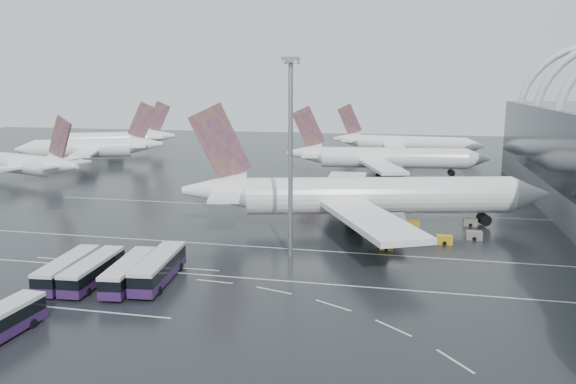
% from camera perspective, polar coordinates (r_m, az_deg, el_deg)
% --- Properties ---
extents(ground, '(420.00, 420.00, 0.00)m').
position_cam_1_polar(ground, '(75.13, 0.31, -8.54)').
color(ground, black).
rests_on(ground, ground).
extents(lane_marking_near, '(120.00, 0.25, 0.01)m').
position_cam_1_polar(lane_marking_near, '(73.29, -0.02, -9.05)').
color(lane_marking_near, silver).
rests_on(lane_marking_near, ground).
extents(lane_marking_mid, '(120.00, 0.25, 0.01)m').
position_cam_1_polar(lane_marking_mid, '(86.31, 1.96, -5.90)').
color(lane_marking_mid, silver).
rests_on(lane_marking_mid, ground).
extents(lane_marking_far, '(120.00, 0.25, 0.01)m').
position_cam_1_polar(lane_marking_far, '(113.06, 4.48, -1.82)').
color(lane_marking_far, silver).
rests_on(lane_marking_far, ground).
extents(bus_bay_line_south, '(28.00, 0.25, 0.01)m').
position_cam_1_polar(bus_bay_line_south, '(70.41, -22.47, -10.80)').
color(bus_bay_line_south, silver).
rests_on(bus_bay_line_south, ground).
extents(bus_bay_line_north, '(28.00, 0.25, 0.01)m').
position_cam_1_polar(bus_bay_line_north, '(83.17, -16.22, -7.02)').
color(bus_bay_line_north, silver).
rests_on(bus_bay_line_north, ground).
extents(airliner_main, '(64.06, 55.35, 21.91)m').
position_cam_1_polar(airliner_main, '(99.23, 7.42, -0.47)').
color(airliner_main, white).
rests_on(airliner_main, ground).
extents(airliner_gate_b, '(54.61, 48.82, 18.95)m').
position_cam_1_polar(airliner_gate_b, '(155.43, 9.61, 3.39)').
color(airliner_gate_b, white).
rests_on(airliner_gate_b, ground).
extents(airliner_gate_c, '(50.41, 46.19, 17.95)m').
position_cam_1_polar(airliner_gate_c, '(194.68, 11.62, 4.78)').
color(airliner_gate_c, white).
rests_on(airliner_gate_c, ground).
extents(jet_remote_west, '(39.72, 32.28, 17.55)m').
position_cam_1_polar(jet_remote_west, '(157.92, -25.09, 2.53)').
color(jet_remote_west, white).
rests_on(jet_remote_west, ground).
extents(jet_remote_mid, '(43.03, 35.06, 19.31)m').
position_cam_1_polar(jet_remote_mid, '(184.84, -19.20, 4.22)').
color(jet_remote_mid, white).
rests_on(jet_remote_mid, ground).
extents(jet_remote_far, '(40.52, 33.12, 18.59)m').
position_cam_1_polar(jet_remote_far, '(211.79, -16.96, 5.11)').
color(jet_remote_far, white).
rests_on(jet_remote_far, ground).
extents(bus_row_near_a, '(4.06, 12.98, 3.14)m').
position_cam_1_polar(bus_row_near_a, '(77.68, -21.47, -7.32)').
color(bus_row_near_a, '#2C133D').
rests_on(bus_row_near_a, ground).
extents(bus_row_near_b, '(3.70, 12.88, 3.13)m').
position_cam_1_polar(bus_row_near_b, '(76.14, -19.18, -7.54)').
color(bus_row_near_b, '#2C133D').
rests_on(bus_row_near_b, ground).
extents(bus_row_near_c, '(4.37, 13.01, 3.14)m').
position_cam_1_polar(bus_row_near_c, '(74.29, -15.86, -7.80)').
color(bus_row_near_c, '#2C133D').
rests_on(bus_row_near_c, ground).
extents(bus_row_near_d, '(4.64, 14.20, 3.43)m').
position_cam_1_polar(bus_row_near_d, '(74.40, -13.00, -7.50)').
color(bus_row_near_d, '#2C133D').
rests_on(bus_row_near_d, ground).
extents(floodlight_mast, '(2.20, 2.20, 28.65)m').
position_cam_1_polar(floodlight_mast, '(79.70, 0.26, 5.90)').
color(floodlight_mast, gray).
rests_on(floodlight_mast, ground).
extents(gse_cart_belly_a, '(2.49, 1.47, 1.36)m').
position_cam_1_polar(gse_cart_belly_a, '(92.66, 15.61, -4.69)').
color(gse_cart_belly_a, '#BF9219').
rests_on(gse_cart_belly_a, ground).
extents(gse_cart_belly_b, '(2.39, 1.41, 1.30)m').
position_cam_1_polar(gse_cart_belly_b, '(105.47, 18.03, -2.93)').
color(gse_cart_belly_b, slate).
rests_on(gse_cart_belly_b, ground).
extents(gse_cart_belly_c, '(2.01, 1.19, 1.09)m').
position_cam_1_polar(gse_cart_belly_c, '(87.54, 9.95, -5.45)').
color(gse_cart_belly_c, '#BF9219').
rests_on(gse_cart_belly_c, ground).
extents(gse_cart_belly_d, '(2.52, 1.49, 1.37)m').
position_cam_1_polar(gse_cart_belly_d, '(96.63, 18.38, -4.20)').
color(gse_cart_belly_d, slate).
rests_on(gse_cart_belly_d, ground).
extents(gse_cart_belly_e, '(2.24, 1.32, 1.22)m').
position_cam_1_polar(gse_cart_belly_e, '(101.85, 12.61, -3.16)').
color(gse_cart_belly_e, '#BF9219').
rests_on(gse_cart_belly_e, ground).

